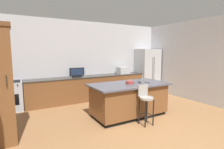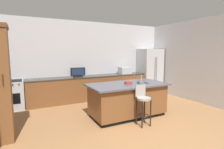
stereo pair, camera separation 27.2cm
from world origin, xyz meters
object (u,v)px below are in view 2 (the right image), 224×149
at_px(refrigerator, 150,71).
at_px(range_oven, 11,95).
at_px(bar_stool_center, 143,102).
at_px(tv_remote, 138,83).
at_px(cell_phone, 146,83).
at_px(microwave, 125,70).
at_px(tv_monitor, 78,73).
at_px(fruit_bowl, 128,83).
at_px(kitchen_island, 128,100).

relative_size(refrigerator, range_oven, 2.08).
distance_m(bar_stool_center, tv_remote, 0.80).
bearing_deg(refrigerator, cell_phone, -130.90).
height_order(range_oven, bar_stool_center, bar_stool_center).
height_order(refrigerator, microwave, refrigerator).
distance_m(microwave, bar_stool_center, 3.09).
xyz_separation_m(tv_monitor, tv_remote, (1.13, -2.12, -0.12)).
xyz_separation_m(refrigerator, fruit_bowl, (-2.43, -2.08, 0.00)).
relative_size(refrigerator, fruit_bowl, 8.62).
relative_size(bar_stool_center, fruit_bowl, 4.42).
bearing_deg(kitchen_island, cell_phone, -16.83).
bearing_deg(range_oven, tv_monitor, -1.36).
bearing_deg(kitchen_island, microwave, 60.55).
relative_size(kitchen_island, fruit_bowl, 9.84).
xyz_separation_m(microwave, tv_remote, (-0.87, -2.17, -0.10)).
xyz_separation_m(kitchen_island, refrigerator, (2.43, 2.05, 0.49)).
height_order(tv_monitor, cell_phone, tv_monitor).
bearing_deg(range_oven, microwave, 0.02).
xyz_separation_m(refrigerator, tv_remote, (-2.11, -2.10, -0.03)).
bearing_deg(refrigerator, fruit_bowl, -139.45).
relative_size(tv_monitor, bar_stool_center, 0.54).
distance_m(refrigerator, microwave, 1.24).
bearing_deg(bar_stool_center, microwave, 68.38).
bearing_deg(range_oven, fruit_bowl, -36.17).
bearing_deg(kitchen_island, tv_remote, -9.83).
relative_size(range_oven, fruit_bowl, 4.14).
xyz_separation_m(range_oven, bar_stool_center, (2.94, -2.81, 0.13)).
xyz_separation_m(kitchen_island, bar_stool_center, (0.00, -0.70, 0.12)).
distance_m(refrigerator, range_oven, 5.40).
bearing_deg(refrigerator, bar_stool_center, -131.52).
bearing_deg(range_oven, tv_remote, -33.61).
height_order(range_oven, microwave, microwave).
distance_m(fruit_bowl, cell_phone, 0.54).
relative_size(microwave, cell_phone, 3.20).
relative_size(kitchen_island, range_oven, 2.38).
distance_m(range_oven, bar_stool_center, 4.08).
xyz_separation_m(fruit_bowl, tv_remote, (0.32, -0.02, -0.03)).
bearing_deg(cell_phone, tv_monitor, 114.13).
relative_size(refrigerator, cell_phone, 12.78).
relative_size(microwave, bar_stool_center, 0.49).
distance_m(range_oven, cell_phone, 4.17).
bearing_deg(tv_remote, tv_monitor, 135.50).
height_order(refrigerator, tv_remote, refrigerator).
distance_m(tv_monitor, cell_phone, 2.59).
bearing_deg(tv_monitor, refrigerator, -0.32).
xyz_separation_m(tv_monitor, bar_stool_center, (0.81, -2.76, -0.46)).
distance_m(cell_phone, tv_remote, 0.23).
relative_size(bar_stool_center, tv_remote, 5.77).
bearing_deg(range_oven, bar_stool_center, -43.71).
height_order(bar_stool_center, fruit_bowl, fruit_bowl).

